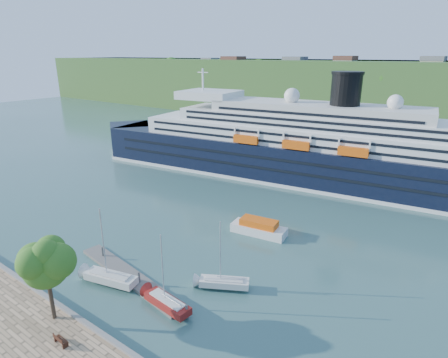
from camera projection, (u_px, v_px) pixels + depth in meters
The scene contains 11 objects.
ground at pixel (74, 321), 39.55m from camera, with size 400.00×400.00×0.00m, color #305650.
far_hillside at pixel (401, 93), 146.67m from camera, with size 400.00×50.00×24.00m, color #2D5923.
quay_coping at pixel (71, 313), 39.03m from camera, with size 220.00×0.50×0.30m, color slate.
cruise_ship at pixel (290, 126), 81.57m from camera, with size 105.08×15.30×23.60m, color black, non-canonical shape.
park_bench at pixel (61, 339), 34.87m from camera, with size 1.75×0.72×1.12m, color #452013, non-canonical shape.
promenade_tree at pixel (47, 276), 36.97m from camera, with size 5.99×5.99×9.92m, color #276019, non-canonical shape.
floating_pontoon at pixel (130, 276), 47.10m from camera, with size 20.00×2.44×0.44m, color #68645D, non-canonical shape.
sailboat_white_near at pixel (108, 250), 44.17m from camera, with size 7.43×2.06×9.60m, color silver, non-canonical shape.
sailboat_red at pixel (166, 276), 39.87m from camera, with size 6.71×1.86×8.66m, color maroon, non-canonical shape.
sailboat_white_far at pixel (224, 258), 43.64m from camera, with size 6.52×1.81×8.43m, color silver, non-canonical shape.
tender_launch at pixel (259, 227), 58.28m from camera, with size 8.68×2.97×2.40m, color #EC590D, non-canonical shape.
Camera 1 is at (32.13, -16.99, 26.89)m, focal length 30.00 mm.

